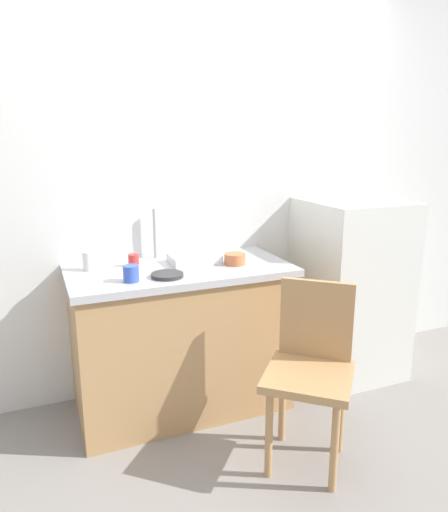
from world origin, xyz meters
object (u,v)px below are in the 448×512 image
object	(u,v)px
chair	(311,365)
cup_red	(134,260)
cup_blue	(131,274)
refrigerator	(350,288)
terracotta_bowl	(235,259)
dish_tray	(194,259)
cup_white	(89,261)
hotplate	(167,275)

from	to	relation	value
chair	cup_red	xyz separation A→B (m)	(-0.67, 0.80, 0.40)
cup_blue	chair	bearing A→B (deg)	-35.09
refrigerator	cup_red	world-z (taller)	refrigerator
terracotta_bowl	cup_red	size ratio (longest dim) A/B	1.74
dish_tray	refrigerator	bearing A→B (deg)	-2.76
terracotta_bowl	cup_red	bearing A→B (deg)	162.52
refrigerator	cup_white	world-z (taller)	refrigerator
hotplate	dish_tray	bearing A→B (deg)	43.98
dish_tray	cup_red	xyz separation A→B (m)	(-0.34, 0.05, 0.01)
dish_tray	hotplate	world-z (taller)	dish_tray
terracotta_bowl	hotplate	world-z (taller)	terracotta_bowl
chair	refrigerator	bearing A→B (deg)	84.36
terracotta_bowl	cup_blue	size ratio (longest dim) A/B	1.47
refrigerator	dish_tray	size ratio (longest dim) A/B	4.20
chair	cup_red	world-z (taller)	cup_red
chair	cup_blue	world-z (taller)	cup_blue
dish_tray	cup_red	size ratio (longest dim) A/B	3.99
cup_blue	dish_tray	bearing A→B (deg)	28.45
cup_red	cup_white	bearing A→B (deg)	176.42
cup_red	cup_white	distance (m)	0.24
hotplate	terracotta_bowl	bearing A→B (deg)	12.98
cup_blue	cup_red	bearing A→B (deg)	75.67
refrigerator	chair	world-z (taller)	refrigerator
hotplate	cup_white	distance (m)	0.46
dish_tray	chair	bearing A→B (deg)	-66.04
terracotta_bowl	cup_blue	bearing A→B (deg)	-170.21
refrigerator	terracotta_bowl	world-z (taller)	refrigerator
chair	hotplate	world-z (taller)	chair
chair	cup_blue	distance (m)	1.00
dish_tray	cup_blue	xyz separation A→B (m)	(-0.41, -0.22, 0.02)
refrigerator	dish_tray	distance (m)	1.11
chair	hotplate	xyz separation A→B (m)	(-0.56, 0.53, 0.37)
cup_white	hotplate	bearing A→B (deg)	-38.58
terracotta_bowl	dish_tray	bearing A→B (deg)	150.10
refrigerator	cup_red	bearing A→B (deg)	175.69
cup_blue	refrigerator	bearing A→B (deg)	6.63
chair	cup_red	distance (m)	1.12
hotplate	cup_white	world-z (taller)	cup_white
chair	dish_tray	size ratio (longest dim) A/B	3.18
refrigerator	cup_red	xyz separation A→B (m)	(-1.41, 0.11, 0.31)
cup_red	refrigerator	bearing A→B (deg)	-4.31
refrigerator	cup_blue	xyz separation A→B (m)	(-1.48, -0.17, 0.31)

